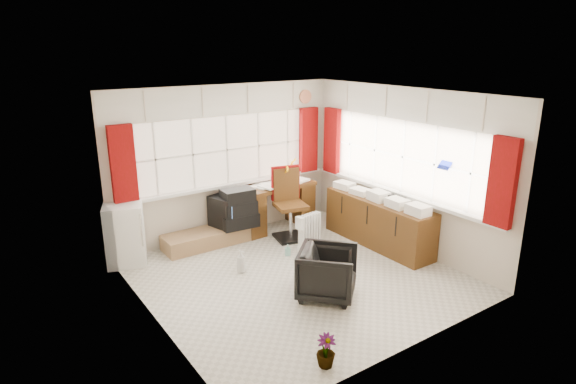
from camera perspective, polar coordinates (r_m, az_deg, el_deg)
name	(u,v)px	position (r m, az deg, el deg)	size (l,w,h in m)	color
ground	(297,277)	(6.79, 1.12, -10.00)	(4.00, 4.00, 0.00)	beige
room_walls	(298,172)	(6.25, 1.20, 2.33)	(4.00, 4.00, 4.00)	beige
window_back	(229,180)	(8.00, -6.99, 1.39)	(3.70, 0.12, 3.60)	beige
window_right	(399,189)	(7.66, 13.05, 0.36)	(0.12, 3.70, 3.60)	beige
curtains	(311,154)	(7.52, 2.80, 4.49)	(3.83, 3.83, 1.15)	maroon
overhead_cabinets	(313,102)	(7.47, 2.97, 10.58)	(3.98, 3.98, 0.48)	silver
desk	(274,203)	(8.41, -1.62, -1.30)	(1.40, 0.74, 0.83)	#583414
desk_lamp	(292,167)	(8.15, 0.47, 2.99)	(0.18, 0.15, 0.46)	#F4AA0A
task_chair	(288,200)	(7.94, -0.01, -0.98)	(0.60, 0.62, 1.19)	black
office_chair	(327,273)	(6.19, 4.70, -9.50)	(0.70, 0.72, 0.65)	black
radiator	(309,235)	(7.56, 2.55, -5.11)	(0.40, 0.20, 0.58)	white
credenza	(378,221)	(7.82, 10.63, -3.41)	(0.50, 2.00, 0.85)	#583414
file_tray	(397,198)	(7.64, 12.83, -0.75)	(0.28, 0.36, 0.12)	black
tv_bench	(207,238)	(7.85, -9.57, -5.38)	(1.40, 0.50, 0.25)	#9B764D
crt_tv	(230,210)	(7.91, -6.84, -2.15)	(0.66, 0.63, 0.50)	black
hifi_stack	(238,209)	(7.81, -5.94, -2.03)	(0.63, 0.42, 0.64)	black
mini_fridge	(125,234)	(7.41, -18.74, -4.72)	(0.68, 0.69, 0.91)	white
spray_bottle_a	(241,261)	(6.88, -5.61, -8.18)	(0.13, 0.13, 0.33)	silver
spray_bottle_b	(288,250)	(7.40, -0.03, -6.87)	(0.08, 0.08, 0.18)	#84C4B8
flower_vase	(326,351)	(5.05, 4.52, -18.28)	(0.19, 0.19, 0.35)	black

